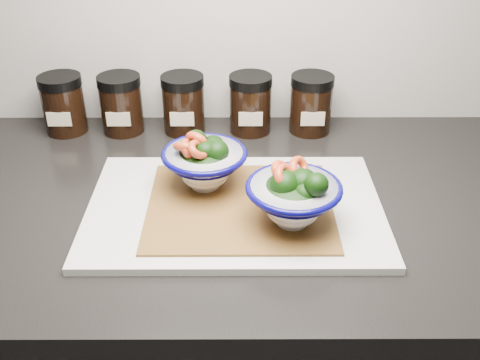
{
  "coord_description": "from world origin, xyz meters",
  "views": [
    {
      "loc": [
        0.07,
        0.69,
        1.39
      ],
      "look_at": [
        0.07,
        1.4,
        0.96
      ],
      "focal_mm": 42.0,
      "sensor_mm": 36.0,
      "label": 1
    }
  ],
  "objects_px": {
    "spice_jar_b": "(121,104)",
    "spice_jar_c": "(183,104)",
    "spice_jar_d": "(250,104)",
    "bowl_left": "(204,162)",
    "spice_jar_a": "(63,104)",
    "bowl_right": "(294,196)",
    "spice_jar_e": "(311,104)",
    "cutting_board": "(235,208)"
  },
  "relations": [
    {
      "from": "bowl_left",
      "to": "spice_jar_c",
      "type": "bearing_deg",
      "value": 102.82
    },
    {
      "from": "bowl_left",
      "to": "spice_jar_a",
      "type": "xyz_separation_m",
      "value": [
        -0.28,
        0.23,
        -0.0
      ]
    },
    {
      "from": "spice_jar_c",
      "to": "spice_jar_d",
      "type": "height_order",
      "value": "same"
    },
    {
      "from": "spice_jar_c",
      "to": "bowl_left",
      "type": "bearing_deg",
      "value": -77.18
    },
    {
      "from": "bowl_right",
      "to": "spice_jar_d",
      "type": "distance_m",
      "value": 0.33
    },
    {
      "from": "spice_jar_d",
      "to": "spice_jar_b",
      "type": "bearing_deg",
      "value": 180.0
    },
    {
      "from": "bowl_left",
      "to": "spice_jar_b",
      "type": "height_order",
      "value": "bowl_left"
    },
    {
      "from": "bowl_right",
      "to": "spice_jar_b",
      "type": "bearing_deg",
      "value": 132.6
    },
    {
      "from": "bowl_right",
      "to": "spice_jar_b",
      "type": "relative_size",
      "value": 1.22
    },
    {
      "from": "bowl_right",
      "to": "spice_jar_e",
      "type": "distance_m",
      "value": 0.34
    },
    {
      "from": "bowl_left",
      "to": "bowl_right",
      "type": "xyz_separation_m",
      "value": [
        0.13,
        -0.1,
        0.0
      ]
    },
    {
      "from": "bowl_left",
      "to": "bowl_right",
      "type": "height_order",
      "value": "bowl_left"
    },
    {
      "from": "spice_jar_a",
      "to": "spice_jar_c",
      "type": "height_order",
      "value": "same"
    },
    {
      "from": "spice_jar_b",
      "to": "spice_jar_c",
      "type": "bearing_deg",
      "value": 0.0
    },
    {
      "from": "spice_jar_c",
      "to": "spice_jar_d",
      "type": "distance_m",
      "value": 0.13
    },
    {
      "from": "spice_jar_a",
      "to": "spice_jar_d",
      "type": "bearing_deg",
      "value": 0.0
    },
    {
      "from": "spice_jar_b",
      "to": "bowl_left",
      "type": "bearing_deg",
      "value": -53.22
    },
    {
      "from": "spice_jar_e",
      "to": "bowl_left",
      "type": "bearing_deg",
      "value": -130.05
    },
    {
      "from": "spice_jar_b",
      "to": "spice_jar_d",
      "type": "relative_size",
      "value": 1.0
    },
    {
      "from": "spice_jar_c",
      "to": "bowl_right",
      "type": "bearing_deg",
      "value": -60.86
    },
    {
      "from": "spice_jar_a",
      "to": "bowl_right",
      "type": "bearing_deg",
      "value": -38.52
    },
    {
      "from": "cutting_board",
      "to": "spice_jar_d",
      "type": "xyz_separation_m",
      "value": [
        0.03,
        0.28,
        0.05
      ]
    },
    {
      "from": "spice_jar_b",
      "to": "bowl_right",
      "type": "bearing_deg",
      "value": -47.4
    },
    {
      "from": "spice_jar_d",
      "to": "spice_jar_e",
      "type": "relative_size",
      "value": 1.0
    },
    {
      "from": "spice_jar_e",
      "to": "spice_jar_b",
      "type": "bearing_deg",
      "value": 180.0
    },
    {
      "from": "spice_jar_c",
      "to": "cutting_board",
      "type": "bearing_deg",
      "value": -70.41
    },
    {
      "from": "bowl_left",
      "to": "cutting_board",
      "type": "bearing_deg",
      "value": -47.03
    },
    {
      "from": "spice_jar_b",
      "to": "spice_jar_c",
      "type": "height_order",
      "value": "same"
    },
    {
      "from": "spice_jar_d",
      "to": "spice_jar_e",
      "type": "xyz_separation_m",
      "value": [
        0.12,
        0.0,
        0.0
      ]
    },
    {
      "from": "cutting_board",
      "to": "spice_jar_a",
      "type": "distance_m",
      "value": 0.44
    },
    {
      "from": "bowl_left",
      "to": "spice_jar_e",
      "type": "distance_m",
      "value": 0.3
    },
    {
      "from": "bowl_left",
      "to": "spice_jar_d",
      "type": "xyz_separation_m",
      "value": [
        0.08,
        0.23,
        -0.0
      ]
    },
    {
      "from": "cutting_board",
      "to": "spice_jar_e",
      "type": "bearing_deg",
      "value": 62.64
    },
    {
      "from": "cutting_board",
      "to": "bowl_right",
      "type": "distance_m",
      "value": 0.11
    },
    {
      "from": "spice_jar_e",
      "to": "bowl_right",
      "type": "bearing_deg",
      "value": -100.49
    },
    {
      "from": "bowl_right",
      "to": "spice_jar_a",
      "type": "xyz_separation_m",
      "value": [
        -0.41,
        0.33,
        -0.0
      ]
    },
    {
      "from": "cutting_board",
      "to": "spice_jar_d",
      "type": "bearing_deg",
      "value": 84.16
    },
    {
      "from": "spice_jar_b",
      "to": "spice_jar_d",
      "type": "xyz_separation_m",
      "value": [
        0.25,
        0.0,
        0.0
      ]
    },
    {
      "from": "spice_jar_a",
      "to": "spice_jar_e",
      "type": "distance_m",
      "value": 0.48
    },
    {
      "from": "bowl_right",
      "to": "spice_jar_d",
      "type": "relative_size",
      "value": 1.22
    },
    {
      "from": "bowl_left",
      "to": "spice_jar_e",
      "type": "relative_size",
      "value": 1.2
    },
    {
      "from": "bowl_right",
      "to": "spice_jar_d",
      "type": "bearing_deg",
      "value": 99.53
    }
  ]
}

